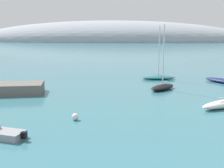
# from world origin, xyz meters

# --- Properties ---
(distant_ridge) EXTENTS (258.75, 76.28, 37.76)m
(distant_ridge) POSITION_xyz_m (-18.81, 255.37, 0.00)
(distant_ridge) COLOR #999EA8
(distant_ridge) RESTS_ON ground
(sailboat_black_near_shore) EXTENTS (5.21, 5.83, 10.45)m
(sailboat_black_near_shore) POSITION_xyz_m (8.43, 34.41, 0.57)
(sailboat_black_near_shore) COLOR black
(sailboat_black_near_shore) RESTS_ON water
(sailboat_teal_end_of_line) EXTENTS (6.82, 3.00, 10.42)m
(sailboat_teal_end_of_line) POSITION_xyz_m (8.58, 44.57, 0.52)
(sailboat_teal_end_of_line) COLOR #1E6B70
(sailboat_teal_end_of_line) RESTS_ON water
(mooring_buoy_white) EXTENTS (0.74, 0.74, 0.74)m
(mooring_buoy_white) POSITION_xyz_m (-2.42, 17.30, 0.37)
(mooring_buoy_white) COLOR silver
(mooring_buoy_white) RESTS_ON water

